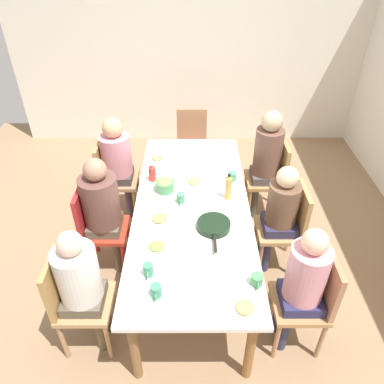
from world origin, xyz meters
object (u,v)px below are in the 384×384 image
Objects in this scene: chair_6 at (192,141)px; cup_3 at (181,198)px; person_1 at (303,281)px; person_2 at (81,281)px; bowl_0 at (165,185)px; bottle_1 at (228,187)px; dining_table at (192,211)px; chair_2 at (73,298)px; person_0 at (118,159)px; bottle_0 at (152,173)px; serving_pan at (214,226)px; cup_4 at (156,291)px; person_3 at (266,156)px; chair_1 at (311,297)px; chair_0 at (112,175)px; chair_4 at (96,224)px; plate_4 at (157,159)px; chair_5 at (288,224)px; cup_2 at (148,270)px; plate_3 at (245,309)px; cup_0 at (232,176)px; person_4 at (102,206)px; chair_3 at (272,175)px; plate_1 at (160,219)px; person_5 at (280,210)px; plate_2 at (157,247)px; cup_1 at (257,280)px.

chair_6 is 7.98× the size of cup_3.
person_1 is 1.01× the size of person_2.
bowl_0 is 0.60m from bottle_1.
chair_2 is at bearing -47.04° from dining_table.
person_0 is 0.60m from bottle_0.
cup_4 is (0.68, -0.42, 0.02)m from serving_pan.
person_0 is 0.94× the size of person_3.
chair_1 is 1.14m from bottle_1.
chair_4 is (0.83, 0.00, 0.00)m from chair_0.
person_1 is 1.99m from plate_4.
person_0 is 5.19× the size of plate_4.
chair_5 is 1.47m from cup_2.
plate_3 is (0.27, -0.55, 0.24)m from chair_1.
bottle_0 reaches higher than cup_3.
chair_2 is at bearing -90.00° from person_2.
chair_2 is (0.00, -1.78, 0.00)m from chair_1.
cup_0 is at bearing -129.22° from chair_5.
chair_4 is 0.24m from person_4.
person_3 reaches higher than plate_4.
chair_6 is (-1.62, 0.89, 0.00)m from chair_4.
person_0 is at bearing -90.00° from chair_3.
bottle_1 is (-0.41, 0.15, 0.09)m from serving_pan.
cup_2 is at bearing -30.32° from cup_0.
plate_1 and plate_4 have the same top height.
person_5 reaches higher than plate_2.
plate_3 is at bearing -13.32° from person_3.
person_4 is at bearing -46.08° from bottle_0.
person_3 is 1.21m from bowl_0.
chair_5 is at bearing 50.78° from cup_0.
chair_1 is 3.92× the size of plate_4.
person_5 reaches higher than chair_6.
chair_3 is at bearing 176.82° from person_1.
serving_pan is at bearing 74.12° from chair_4.
chair_4 reaches higher than cup_1.
cup_1 is (0.88, 1.34, 0.26)m from chair_4.
chair_0 is at bearing -173.86° from person_4.
chair_0 is 0.57m from plate_4.
dining_table is 22.44× the size of cup_4.
person_0 reaches higher than cup_3.
cup_1 is (-0.22, 0.11, 0.03)m from plate_3.
person_1 is 0.36m from cup_1.
bowl_0 is at bearing -141.13° from serving_pan.
bottle_0 reaches higher than chair_2.
chair_5 is 3.92× the size of plate_4.
chair_6 is 1.86m from plate_1.
plate_1 is (0.20, 0.62, 0.24)m from chair_4.
person_4 is 1.13m from cup_4.
person_2 is at bearing -18.04° from chair_6.
chair_6 is 2.46m from cup_2.
cup_3 is at bearing 141.64° from person_2.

